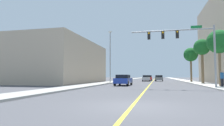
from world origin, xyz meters
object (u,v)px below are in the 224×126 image
street_lamp (110,54)px  palm_mid (202,48)px  car_gray (159,78)px  car_white (149,78)px  car_blue (123,80)px  traffic_signal_mast (185,41)px  pedestrian (222,78)px  car_red (148,78)px  palm_near (219,42)px  palm_far (191,55)px  car_silver (146,78)px

street_lamp → palm_mid: 15.15m
car_gray → car_white: car_white is taller
car_gray → car_blue: car_blue is taller
car_blue → traffic_signal_mast: bearing=-28.4°
traffic_signal_mast → pedestrian: 6.06m
car_red → pedestrian: size_ratio=2.24×
palm_mid → car_red: size_ratio=1.78×
street_lamp → pedestrian: (15.08, -9.28, -4.10)m
car_red → car_white: bearing=88.3°
car_gray → street_lamp: bearing=-117.1°
traffic_signal_mast → palm_near: (4.12, 3.07, 0.28)m
street_lamp → palm_far: street_lamp is taller
traffic_signal_mast → car_white: traffic_signal_mast is taller
car_silver → pedestrian: bearing=-69.5°
palm_mid → pedestrian: size_ratio=4.00×
car_silver → car_blue: 20.83m
palm_mid → car_red: 22.43m
car_gray → car_white: bearing=106.5°
palm_near → car_blue: palm_near is taller
traffic_signal_mast → car_silver: 26.01m
palm_mid → palm_far: palm_mid is taller
palm_near → pedestrian: size_ratio=3.69×
car_gray → pedestrian: (6.60, -24.81, 0.28)m
street_lamp → palm_near: bearing=-29.1°
traffic_signal_mast → car_red: (-5.37, 31.48, -4.21)m
pedestrian → street_lamp: bearing=77.6°
palm_near → car_blue: (-11.55, 1.26, -4.48)m
car_silver → car_blue: (-1.91, -20.74, 0.02)m
car_gray → pedestrian: bearing=-73.6°
traffic_signal_mast → pedestrian: (4.05, 2.22, -3.92)m
palm_far → car_blue: size_ratio=1.71×
car_white → palm_far: bearing=-64.5°
car_gray → traffic_signal_mast: bearing=-83.1°
street_lamp → car_blue: street_lamp is taller
palm_near → car_white: 36.61m
palm_far → pedestrian: (0.27, -18.27, -4.52)m
car_silver → car_white: car_white is taller
car_blue → palm_mid: bearing=34.7°
car_red → car_white: size_ratio=0.99×
car_red → traffic_signal_mast: bearing=-83.1°
car_red → car_white: (-0.13, 6.63, -0.01)m
street_lamp → traffic_signal_mast: bearing=-46.2°
street_lamp → palm_mid: street_lamp is taller
palm_mid → car_silver: palm_mid is taller
palm_far → car_white: bearing=117.8°
palm_near → car_silver: (-9.64, 22.00, -4.49)m
street_lamp → palm_mid: (15.13, 0.27, 0.62)m
palm_near → palm_far: 17.42m
street_lamp → palm_near: 17.34m
palm_mid → palm_far: 8.72m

